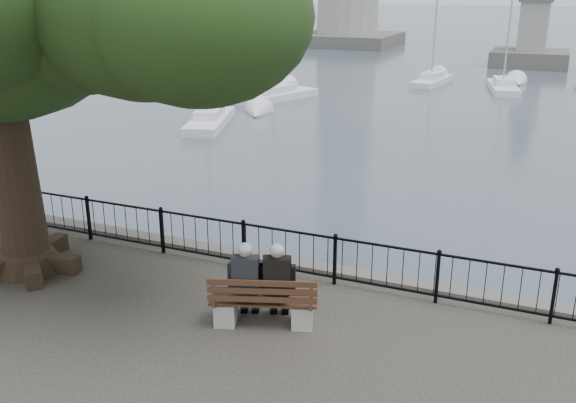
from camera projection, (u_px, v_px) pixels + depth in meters
The scene contains 10 objects.
harbor at pixel (297, 287), 13.71m from camera, with size 260.00×260.00×1.20m.
railing at pixel (288, 250), 12.93m from camera, with size 22.06×0.06×1.00m.
bench at pixel (264, 307), 11.11m from camera, with size 1.94×1.14×0.98m.
person_left at pixel (247, 285), 11.11m from camera, with size 0.62×0.85×1.56m.
person_right at pixel (278, 286), 11.07m from camera, with size 0.62×0.85×1.56m.
lion_monument at pixel (532, 38), 53.29m from camera, with size 6.11×6.11×8.98m.
sailboat_a at pixel (210, 119), 31.54m from camera, with size 3.29×5.89×9.73m.
sailboat_e at pixel (276, 93), 38.35m from camera, with size 3.57×6.04×14.07m.
sailboat_f at pixel (503, 85), 41.58m from camera, with size 2.66×5.78×11.73m.
sailboat_h at pixel (432, 79), 44.31m from camera, with size 2.13×5.46×12.25m.
Camera 1 is at (4.64, -8.47, 5.68)m, focal length 40.00 mm.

